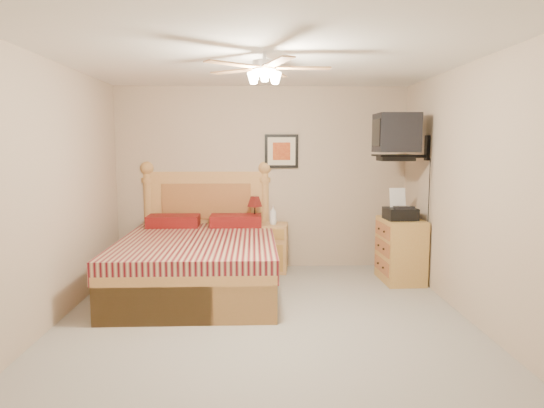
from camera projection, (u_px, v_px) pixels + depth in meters
The scene contains 17 objects.
floor at pixel (265, 324), 4.63m from camera, with size 4.50×4.50×0.00m, color gray.
ceiling at pixel (264, 55), 4.33m from camera, with size 4.00×4.50×0.04m, color white.
wall_back at pixel (262, 178), 6.71m from camera, with size 4.00×0.04×2.50m, color tan.
wall_front at pixel (272, 243), 2.24m from camera, with size 4.00×0.04×2.50m, color tan.
wall_left at pixel (45, 195), 4.42m from camera, with size 0.04×4.50×2.50m, color tan.
wall_right at pixel (477, 194), 4.54m from camera, with size 0.04×4.50×2.50m, color tan.
bed at pixel (198, 228), 5.63m from camera, with size 1.75×2.30×1.49m, color tan, non-canonical shape.
nightstand at pixel (265, 247), 6.58m from camera, with size 0.60×0.45×0.65m, color #BB8D45.
table_lamp at pixel (255, 210), 6.53m from camera, with size 0.20×0.20×0.37m, color maroon, non-canonical shape.
lotion_bottle at pixel (273, 215), 6.49m from camera, with size 0.10×0.10×0.25m, color white.
framed_picture at pixel (281, 151), 6.65m from camera, with size 0.46×0.04×0.46m, color black.
dresser at pixel (401, 250), 6.07m from camera, with size 0.47×0.67×0.79m, color #AC7B35.
fax_machine at pixel (401, 204), 5.93m from camera, with size 0.36×0.38×0.38m, color black, non-canonical shape.
magazine_lower at pixel (397, 215), 6.25m from camera, with size 0.20×0.27×0.03m, color beige.
magazine_upper at pixel (399, 213), 6.25m from camera, with size 0.21×0.28×0.02m, color gray.
wall_tv at pixel (409, 136), 5.79m from camera, with size 0.56×0.46×0.58m, color black, non-canonical shape.
ceiling_fan at pixel (264, 68), 4.15m from camera, with size 1.14×1.14×0.28m, color white, non-canonical shape.
Camera 1 is at (-0.07, -4.46, 1.70)m, focal length 32.00 mm.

